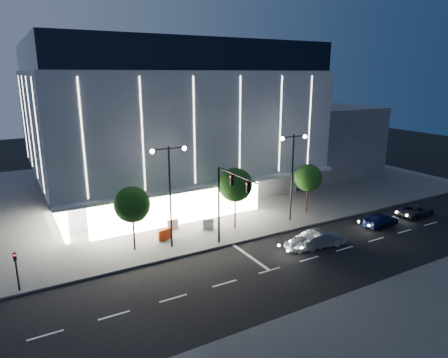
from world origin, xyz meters
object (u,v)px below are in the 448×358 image
at_px(tree_right, 308,179).
at_px(car_third, 381,220).
at_px(car_second, 321,239).
at_px(barrier_d, 208,224).
at_px(tree_left, 132,206).
at_px(car_fourth, 416,210).
at_px(street_lamp_east, 293,165).
at_px(car_lead, 305,243).
at_px(barrier_b, 173,224).
at_px(traffic_mast, 227,194).
at_px(street_lamp_west, 170,182).
at_px(ped_signal_far, 16,267).
at_px(tree_mid, 235,187).
at_px(barrier_c, 164,235).
at_px(barrier_a, 165,233).

xyz_separation_m(tree_right, car_third, (4.11, -6.34, -3.26)).
xyz_separation_m(car_second, barrier_d, (-6.91, 8.20, -0.08)).
height_order(tree_left, car_fourth, tree_left).
height_order(street_lamp_east, tree_left, street_lamp_east).
bearing_deg(car_third, barrier_d, 58.36).
distance_m(car_lead, barrier_b, 12.66).
relative_size(tree_left, car_fourth, 1.30).
distance_m(traffic_mast, barrier_d, 6.50).
bearing_deg(street_lamp_west, barrier_d, 24.58).
distance_m(ped_signal_far, tree_left, 9.61).
distance_m(tree_mid, barrier_c, 8.05).
xyz_separation_m(car_fourth, barrier_c, (-25.83, 6.91, 0.04)).
height_order(traffic_mast, tree_mid, traffic_mast).
distance_m(street_lamp_west, car_third, 21.50).
distance_m(car_lead, barrier_a, 12.52).
relative_size(tree_right, barrier_d, 5.01).
relative_size(ped_signal_far, car_fourth, 0.68).
relative_size(street_lamp_west, car_third, 2.08).
height_order(car_third, barrier_c, car_third).
xyz_separation_m(street_lamp_east, car_lead, (-3.12, -5.90, -5.35)).
height_order(ped_signal_far, barrier_c, ped_signal_far).
bearing_deg(barrier_b, traffic_mast, -69.62).
relative_size(tree_mid, car_second, 1.39).
relative_size(ped_signal_far, car_third, 0.69).
bearing_deg(tree_mid, car_third, -25.79).
height_order(street_lamp_west, car_lead, street_lamp_west).
relative_size(traffic_mast, barrier_b, 6.43).
height_order(tree_mid, barrier_c, tree_mid).
distance_m(tree_mid, car_third, 15.03).
relative_size(tree_mid, barrier_a, 5.59).
bearing_deg(car_third, tree_mid, 58.08).
bearing_deg(street_lamp_east, barrier_a, 171.52).
distance_m(traffic_mast, barrier_a, 7.44).
height_order(tree_right, barrier_c, tree_right).
relative_size(tree_right, car_fourth, 1.25).
distance_m(ped_signal_far, tree_mid, 19.35).
height_order(tree_mid, tree_right, tree_mid).
distance_m(tree_mid, car_second, 9.15).
relative_size(traffic_mast, car_second, 1.59).
height_order(ped_signal_far, tree_left, tree_left).
bearing_deg(car_lead, street_lamp_east, -22.40).
xyz_separation_m(ped_signal_far, barrier_b, (13.59, 5.17, -1.24)).
bearing_deg(tree_right, car_second, -122.44).
bearing_deg(barrier_c, ped_signal_far, -179.50).
bearing_deg(tree_right, tree_left, 180.00).
bearing_deg(tree_right, car_fourth, -32.81).
height_order(car_lead, barrier_b, car_lead).
bearing_deg(barrier_c, tree_right, -16.74).
xyz_separation_m(street_lamp_west, tree_left, (-2.97, 1.02, -1.92)).
bearing_deg(street_lamp_west, tree_right, 3.64).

